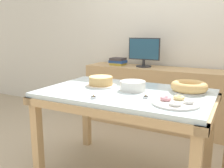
# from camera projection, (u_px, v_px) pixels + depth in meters

# --- Properties ---
(wall_back) EXTENTS (8.00, 0.10, 2.60)m
(wall_back) POSITION_uv_depth(u_px,v_px,m) (175.00, 28.00, 3.31)
(wall_back) COLOR silver
(wall_back) RESTS_ON ground
(dining_table) EXTENTS (1.40, 0.88, 0.77)m
(dining_table) POSITION_uv_depth(u_px,v_px,m) (125.00, 103.00, 2.07)
(dining_table) COLOR silver
(dining_table) RESTS_ON ground
(sideboard) EXTENTS (2.17, 0.44, 0.79)m
(sideboard) POSITION_uv_depth(u_px,v_px,m) (166.00, 99.00, 3.24)
(sideboard) COLOR tan
(sideboard) RESTS_ON ground
(computer_monitor) EXTENTS (0.42, 0.20, 0.38)m
(computer_monitor) POSITION_uv_depth(u_px,v_px,m) (144.00, 52.00, 3.26)
(computer_monitor) COLOR #262628
(computer_monitor) RESTS_ON sideboard
(book_stack) EXTENTS (0.22, 0.18, 0.10)m
(book_stack) POSITION_uv_depth(u_px,v_px,m) (118.00, 61.00, 3.46)
(book_stack) COLOR #B29933
(book_stack) RESTS_ON sideboard
(cake_chocolate_round) EXTENTS (0.28, 0.28, 0.09)m
(cake_chocolate_round) POSITION_uv_depth(u_px,v_px,m) (101.00, 82.00, 2.23)
(cake_chocolate_round) COLOR silver
(cake_chocolate_round) RESTS_ON dining_table
(cake_golden_bundt) EXTENTS (0.29, 0.29, 0.09)m
(cake_golden_bundt) POSITION_uv_depth(u_px,v_px,m) (189.00, 87.00, 2.00)
(cake_golden_bundt) COLOR silver
(cake_golden_bundt) RESTS_ON dining_table
(pastry_platter) EXTENTS (0.32, 0.32, 0.04)m
(pastry_platter) POSITION_uv_depth(u_px,v_px,m) (176.00, 102.00, 1.68)
(pastry_platter) COLOR silver
(pastry_platter) RESTS_ON dining_table
(plate_stack) EXTENTS (0.21, 0.21, 0.08)m
(plate_stack) POSITION_uv_depth(u_px,v_px,m) (133.00, 86.00, 2.06)
(plate_stack) COLOR silver
(plate_stack) RESTS_ON dining_table
(tealight_centre) EXTENTS (0.04, 0.04, 0.04)m
(tealight_centre) POSITION_uv_depth(u_px,v_px,m) (98.00, 78.00, 2.56)
(tealight_centre) COLOR silver
(tealight_centre) RESTS_ON dining_table
(tealight_left_edge) EXTENTS (0.04, 0.04, 0.04)m
(tealight_left_edge) POSITION_uv_depth(u_px,v_px,m) (146.00, 97.00, 1.83)
(tealight_left_edge) COLOR silver
(tealight_left_edge) RESTS_ON dining_table
(tealight_near_front) EXTENTS (0.04, 0.04, 0.04)m
(tealight_near_front) POSITION_uv_depth(u_px,v_px,m) (93.00, 97.00, 1.82)
(tealight_near_front) COLOR silver
(tealight_near_front) RESTS_ON dining_table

